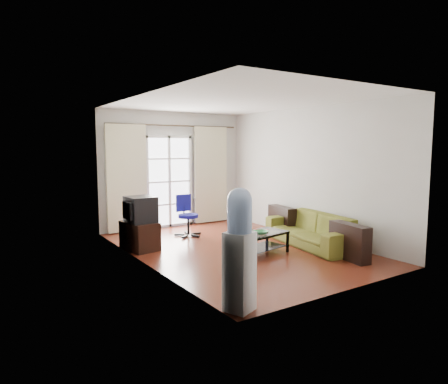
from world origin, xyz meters
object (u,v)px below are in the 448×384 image
object	(u,v)px
sofa	(311,230)
water_cooler	(240,247)
coffee_table	(261,240)
tv_stand	(140,236)
crt_tv	(140,209)
task_chair	(188,224)

from	to	relation	value
sofa	water_cooler	distance (m)	3.46
coffee_table	water_cooler	xyz separation A→B (m)	(-1.74, -1.80, 0.50)
tv_stand	water_cooler	distance (m)	3.29
coffee_table	crt_tv	size ratio (longest dim) A/B	1.88
sofa	coffee_table	xyz separation A→B (m)	(-1.20, 0.04, -0.06)
crt_tv	task_chair	world-z (taller)	crt_tv
sofa	tv_stand	world-z (taller)	sofa
sofa	tv_stand	xyz separation A→B (m)	(-2.88, 1.50, -0.05)
sofa	crt_tv	xyz separation A→B (m)	(-2.88, 1.48, 0.44)
sofa	crt_tv	distance (m)	3.27
task_chair	tv_stand	bearing A→B (deg)	-159.48
tv_stand	water_cooler	xyz separation A→B (m)	(-0.06, -3.26, 0.49)
tv_stand	task_chair	distance (m)	1.39
sofa	water_cooler	xyz separation A→B (m)	(-2.94, -1.76, 0.44)
sofa	tv_stand	distance (m)	3.25
coffee_table	task_chair	bearing A→B (deg)	101.39
water_cooler	coffee_table	bearing A→B (deg)	23.86
sofa	task_chair	bearing A→B (deg)	-132.27
task_chair	water_cooler	xyz separation A→B (m)	(-1.34, -3.79, 0.49)
task_chair	water_cooler	size ratio (longest dim) A/B	0.61
coffee_table	tv_stand	distance (m)	2.23
coffee_table	task_chair	distance (m)	2.04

